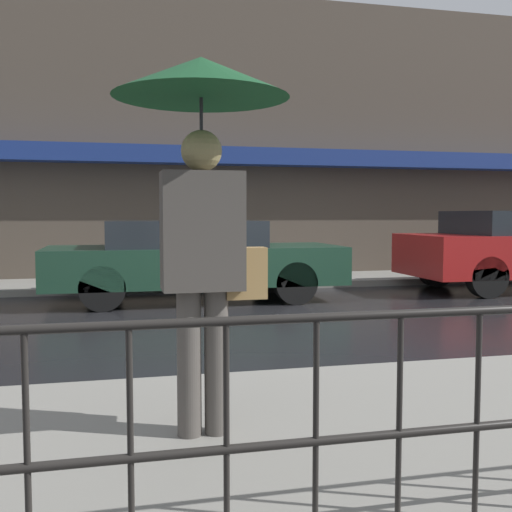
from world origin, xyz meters
TOP-DOWN VIEW (x-y plane):
  - ground_plane at (0.00, 0.00)m, footprint 80.00×80.00m
  - sidewalk_near at (0.00, -4.40)m, footprint 28.00×2.79m
  - sidewalk_far at (0.00, 3.92)m, footprint 28.00×1.82m
  - lane_marking at (0.00, 0.00)m, footprint 25.20×0.12m
  - building_storefront at (0.00, 4.96)m, footprint 28.00×0.85m
  - pedestrian at (-1.50, -4.31)m, footprint 1.00×1.00m
  - car_dark_green at (-0.77, 1.92)m, footprint 4.70×1.73m

SIDE VIEW (x-z plane):
  - ground_plane at x=0.00m, z-range 0.00..0.00m
  - lane_marking at x=0.00m, z-range 0.00..0.01m
  - sidewalk_near at x=0.00m, z-range 0.00..0.12m
  - sidewalk_far at x=0.00m, z-range 0.00..0.12m
  - car_dark_green at x=-0.77m, z-range 0.04..1.34m
  - pedestrian at x=-1.50m, z-range 0.70..2.86m
  - building_storefront at x=0.00m, z-range -0.02..5.99m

